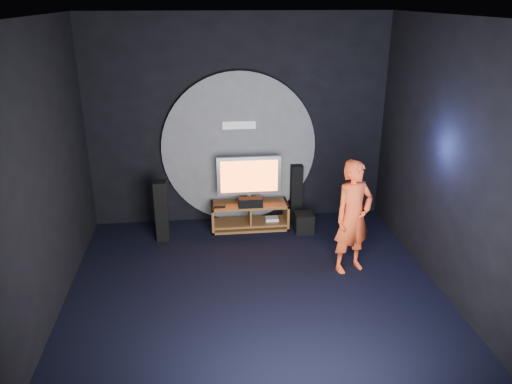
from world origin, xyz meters
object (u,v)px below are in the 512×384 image
at_px(tv, 249,178).
at_px(tower_speaker_left, 162,211).
at_px(player, 353,217).
at_px(tower_speaker_right, 296,192).
at_px(subwoofer, 304,223).
at_px(media_console, 250,217).

bearing_deg(tv, tower_speaker_left, -167.14).
height_order(tv, player, player).
xyz_separation_m(tower_speaker_right, subwoofer, (0.04, -0.57, -0.33)).
bearing_deg(tv, subwoofer, -20.65).
bearing_deg(media_console, tower_speaker_right, 19.64).
bearing_deg(tower_speaker_right, tower_speaker_left, -166.21).
distance_m(media_console, subwoofer, 0.92).
height_order(media_console, player, player).
bearing_deg(media_console, tv, 96.36).
bearing_deg(tower_speaker_right, tv, -164.65).
xyz_separation_m(media_console, subwoofer, (0.88, -0.27, -0.03)).
xyz_separation_m(tv, tower_speaker_left, (-1.45, -0.33, -0.39)).
xyz_separation_m(tower_speaker_left, subwoofer, (2.33, -0.00, -0.33)).
xyz_separation_m(tv, tower_speaker_right, (0.85, 0.23, -0.39)).
bearing_deg(tv, player, -51.01).
xyz_separation_m(media_console, player, (1.29, -1.54, 0.63)).
height_order(tower_speaker_left, tower_speaker_right, same).
bearing_deg(player, tower_speaker_right, 83.41).
xyz_separation_m(tower_speaker_right, player, (0.45, -1.84, 0.32)).
bearing_deg(tv, tower_speaker_right, 15.35).
bearing_deg(media_console, tower_speaker_left, -169.75).
height_order(tv, subwoofer, tv).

